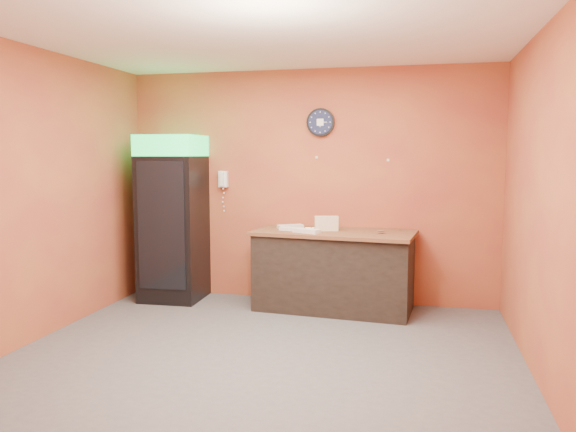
% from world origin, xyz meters
% --- Properties ---
extents(floor, '(4.50, 4.50, 0.00)m').
position_xyz_m(floor, '(0.00, 0.00, 0.00)').
color(floor, '#47474C').
rests_on(floor, ground).
extents(back_wall, '(4.50, 0.02, 2.80)m').
position_xyz_m(back_wall, '(0.00, 2.00, 1.40)').
color(back_wall, '#AA622F').
rests_on(back_wall, floor).
extents(left_wall, '(0.02, 4.00, 2.80)m').
position_xyz_m(left_wall, '(-2.25, 0.00, 1.40)').
color(left_wall, '#AA622F').
rests_on(left_wall, floor).
extents(right_wall, '(0.02, 4.00, 2.80)m').
position_xyz_m(right_wall, '(2.25, 0.00, 1.40)').
color(right_wall, '#AA622F').
rests_on(right_wall, floor).
extents(ceiling, '(4.50, 4.00, 0.02)m').
position_xyz_m(ceiling, '(0.00, 0.00, 2.80)').
color(ceiling, white).
rests_on(ceiling, back_wall).
extents(beverage_cooler, '(0.73, 0.74, 2.02)m').
position_xyz_m(beverage_cooler, '(-1.62, 1.60, 0.98)').
color(beverage_cooler, black).
rests_on(beverage_cooler, floor).
extents(prep_counter, '(1.81, 0.92, 0.88)m').
position_xyz_m(prep_counter, '(0.38, 1.61, 0.44)').
color(prep_counter, black).
rests_on(prep_counter, floor).
extents(wall_clock, '(0.34, 0.06, 0.34)m').
position_xyz_m(wall_clock, '(0.15, 1.97, 2.16)').
color(wall_clock, black).
rests_on(wall_clock, back_wall).
extents(wall_phone, '(0.11, 0.10, 0.20)m').
position_xyz_m(wall_phone, '(-1.07, 1.95, 1.48)').
color(wall_phone, white).
rests_on(wall_phone, back_wall).
extents(butcher_paper, '(1.89, 1.04, 0.04)m').
position_xyz_m(butcher_paper, '(0.38, 1.61, 0.90)').
color(butcher_paper, brown).
rests_on(butcher_paper, prep_counter).
extents(sub_roll_stack, '(0.28, 0.16, 0.17)m').
position_xyz_m(sub_roll_stack, '(0.29, 1.60, 1.00)').
color(sub_roll_stack, beige).
rests_on(sub_roll_stack, butcher_paper).
extents(wrapped_sandwich_left, '(0.26, 0.15, 0.04)m').
position_xyz_m(wrapped_sandwich_left, '(-0.12, 1.53, 0.93)').
color(wrapped_sandwich_left, silver).
rests_on(wrapped_sandwich_left, butcher_paper).
extents(wrapped_sandwich_mid, '(0.33, 0.23, 0.04)m').
position_xyz_m(wrapped_sandwich_mid, '(0.10, 1.39, 0.94)').
color(wrapped_sandwich_mid, silver).
rests_on(wrapped_sandwich_mid, butcher_paper).
extents(wrapped_sandwich_right, '(0.32, 0.26, 0.04)m').
position_xyz_m(wrapped_sandwich_right, '(-0.16, 1.72, 0.94)').
color(wrapped_sandwich_right, silver).
rests_on(wrapped_sandwich_right, butcher_paper).
extents(kitchen_tool, '(0.06, 0.06, 0.06)m').
position_xyz_m(kitchen_tool, '(0.18, 1.71, 0.95)').
color(kitchen_tool, silver).
rests_on(kitchen_tool, butcher_paper).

